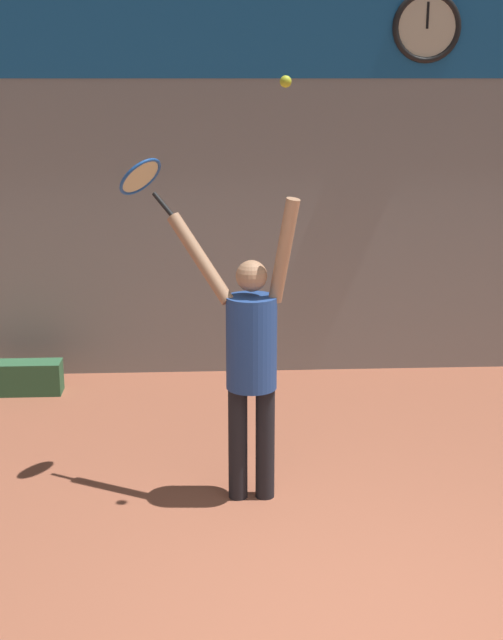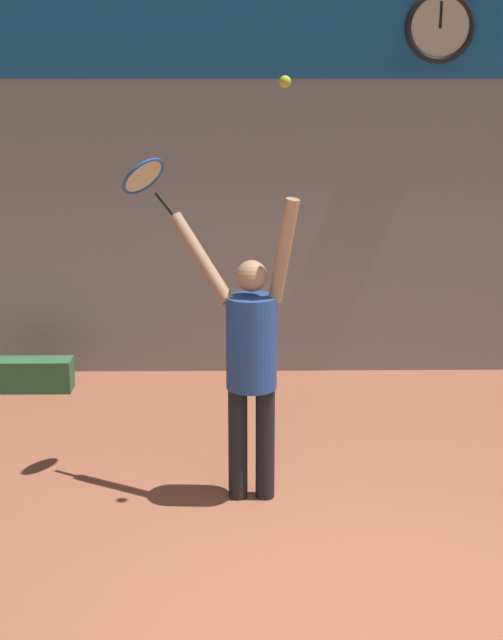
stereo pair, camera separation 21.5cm
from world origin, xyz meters
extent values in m
cube|color=gray|center=(0.00, 4.55, 2.50)|extent=(18.00, 0.10, 5.00)
cube|color=#195B9E|center=(0.00, 4.49, 3.22)|extent=(6.07, 0.02, 0.89)
cylinder|color=beige|center=(1.13, 4.47, 3.22)|extent=(0.57, 0.02, 0.57)
torus|color=black|center=(1.13, 4.47, 3.22)|extent=(0.63, 0.06, 0.63)
cube|color=black|center=(1.13, 4.46, 3.32)|extent=(0.02, 0.01, 0.23)
cylinder|color=black|center=(-0.68, 1.78, 0.40)|extent=(0.13, 0.13, 0.80)
cylinder|color=black|center=(-0.49, 1.78, 0.40)|extent=(0.13, 0.13, 0.80)
cylinder|color=#26478C|center=(-0.59, 1.78, 1.11)|extent=(0.34, 0.34, 0.62)
sphere|color=tan|center=(-0.59, 1.78, 1.56)|extent=(0.20, 0.20, 0.20)
cylinder|color=tan|center=(-0.38, 1.74, 1.73)|extent=(0.23, 0.21, 0.69)
cylinder|color=tan|center=(-0.92, 1.93, 1.65)|extent=(0.46, 0.40, 0.57)
cylinder|color=black|center=(-1.16, 2.12, 1.97)|extent=(0.16, 0.14, 0.17)
torus|color=#1E51A5|center=(-1.31, 2.25, 2.15)|extent=(0.39, 0.41, 0.27)
cylinder|color=beige|center=(-1.31, 2.25, 2.15)|extent=(0.33, 0.35, 0.22)
sphere|color=#CCDB2D|center=(-0.39, 1.68, 2.77)|extent=(0.07, 0.07, 0.07)
cube|color=#33663F|center=(-2.60, 3.97, 0.15)|extent=(0.77, 0.24, 0.30)
camera|label=1|loc=(-0.88, -3.81, 2.80)|focal=50.00mm
camera|label=2|loc=(-0.66, -3.82, 2.80)|focal=50.00mm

